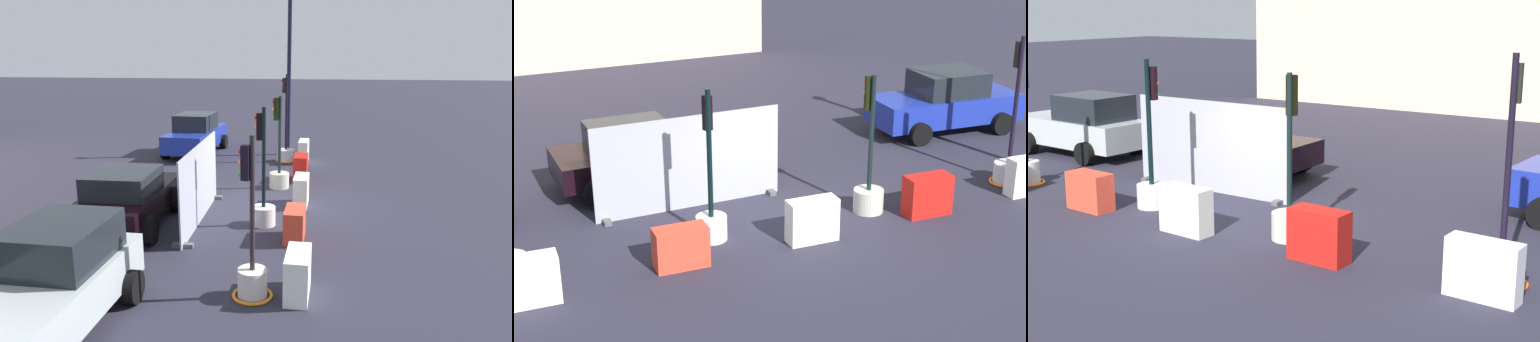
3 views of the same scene
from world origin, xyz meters
TOP-DOWN VIEW (x-y plane):
  - ground_plane at (0.00, 0.00)m, footprint 120.00×120.00m
  - traffic_light_0 at (-5.76, -0.09)m, footprint 0.78×0.78m
  - traffic_light_1 at (-1.82, 0.08)m, footprint 0.64×0.64m
  - traffic_light_2 at (1.81, -0.11)m, footprint 0.66×0.66m
  - traffic_light_3 at (5.77, -0.13)m, footprint 0.85×0.85m
  - construction_barrier_0 at (-5.61, -0.95)m, footprint 1.10×0.51m
  - construction_barrier_1 at (-2.78, -0.79)m, footprint 1.04×0.53m
  - construction_barrier_2 at (-0.02, -0.89)m, footprint 1.06×0.47m
  - construction_barrier_3 at (2.87, -0.81)m, footprint 1.06×0.53m
  - construction_barrier_4 at (5.72, -0.86)m, footprint 1.13×0.44m
  - car_black_sedan at (-2.28, 3.63)m, footprint 4.01×2.22m
  - car_blue_estate at (6.98, 3.94)m, footprint 4.46×2.38m
  - car_silver_hatchback at (-7.30, 3.05)m, footprint 4.20×2.23m
  - street_lamp_post at (7.17, -0.15)m, footprint 0.36×0.36m
  - site_fence_panel at (-1.63, 1.82)m, footprint 4.31×0.50m

SIDE VIEW (x-z plane):
  - ground_plane at x=0.00m, z-range 0.00..0.00m
  - construction_barrier_1 at x=-2.78m, z-range 0.00..0.80m
  - construction_barrier_0 at x=-5.61m, z-range 0.00..0.88m
  - construction_barrier_2 at x=-0.02m, z-range 0.00..0.90m
  - construction_barrier_3 at x=2.87m, z-range 0.00..0.91m
  - construction_barrier_4 at x=5.72m, z-range 0.00..0.91m
  - traffic_light_3 at x=5.77m, z-range -1.28..2.29m
  - traffic_light_0 at x=-5.76m, z-range -1.03..2.09m
  - traffic_light_2 at x=1.81m, z-range -0.94..2.13m
  - traffic_light_1 at x=-1.82m, z-range -0.97..2.19m
  - car_black_sedan at x=-2.28m, z-range 0.01..1.55m
  - car_silver_hatchback at x=-7.30m, z-range -0.03..1.74m
  - car_blue_estate at x=6.98m, z-range -0.03..1.74m
  - site_fence_panel at x=-1.63m, z-range -0.04..2.07m
  - street_lamp_post at x=7.17m, z-range 0.51..7.58m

